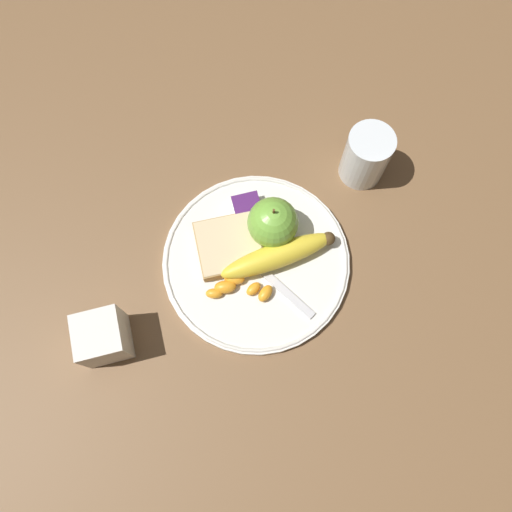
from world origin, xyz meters
The scene contains 15 objects.
ground_plane centered at (0.00, 0.00, 0.00)m, with size 3.00×3.00×0.00m, color brown.
plate centered at (0.00, 0.00, 0.01)m, with size 0.29×0.29×0.01m.
juice_glass centered at (0.21, 0.11, 0.05)m, with size 0.07×0.07×0.10m.
apple centered at (0.04, 0.04, 0.05)m, with size 0.08×0.08×0.09m.
banana centered at (0.03, -0.01, 0.03)m, with size 0.18×0.06×0.04m.
bread_slice centered at (-0.03, 0.03, 0.02)m, with size 0.10×0.09×0.02m.
fork centered at (0.00, -0.02, 0.01)m, with size 0.11×0.16×0.00m.
jam_packet centered at (0.01, 0.09, 0.02)m, with size 0.04×0.03×0.02m.
orange_segment_0 centered at (-0.07, -0.04, 0.02)m, with size 0.03×0.02×0.01m.
orange_segment_1 centered at (-0.02, -0.05, 0.02)m, with size 0.03×0.03×0.01m.
orange_segment_2 centered at (-0.06, -0.03, 0.02)m, with size 0.04×0.02×0.02m.
orange_segment_3 centered at (-0.02, 0.00, 0.02)m, with size 0.03×0.02×0.01m.
orange_segment_4 centered at (-0.04, -0.02, 0.02)m, with size 0.04×0.03×0.02m.
orange_segment_5 centered at (0.00, -0.06, 0.02)m, with size 0.03×0.03×0.02m.
condiment_caddy centered at (-0.24, -0.07, 0.04)m, with size 0.07×0.07×0.08m.
Camera 1 is at (-0.06, -0.23, 0.74)m, focal length 35.00 mm.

